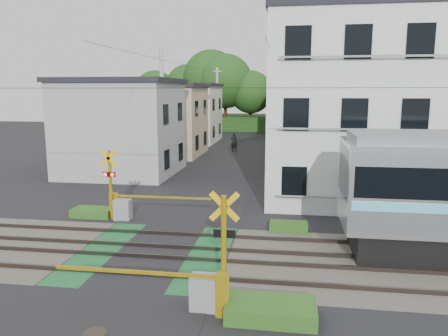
% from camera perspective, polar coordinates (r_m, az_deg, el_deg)
% --- Properties ---
extents(ground, '(120.00, 120.00, 0.00)m').
position_cam_1_polar(ground, '(15.51, -9.21, -10.87)').
color(ground, black).
extents(track_bed, '(120.00, 120.00, 0.14)m').
position_cam_1_polar(track_bed, '(15.49, -9.21, -10.74)').
color(track_bed, '#47423A').
rests_on(track_bed, ground).
extents(crossing_signal_near, '(4.74, 0.65, 3.09)m').
position_cam_1_polar(crossing_signal_near, '(11.36, -2.20, -14.90)').
color(crossing_signal_near, yellow).
rests_on(crossing_signal_near, ground).
extents(crossing_signal_far, '(4.74, 0.65, 3.09)m').
position_cam_1_polar(crossing_signal_far, '(19.42, -13.29, -4.51)').
color(crossing_signal_far, yellow).
rests_on(crossing_signal_far, ground).
extents(apartment_block, '(10.20, 8.36, 9.30)m').
position_cam_1_polar(apartment_block, '(23.62, 18.37, 7.49)').
color(apartment_block, silver).
rests_on(apartment_block, ground).
extents(houses_row, '(22.07, 31.35, 6.80)m').
position_cam_1_polar(houses_row, '(39.98, 2.39, 6.80)').
color(houses_row, '#9B9DA0').
rests_on(houses_row, ground).
extents(tree_hill, '(40.00, 12.96, 11.18)m').
position_cam_1_polar(tree_hill, '(62.04, 3.98, 9.56)').
color(tree_hill, '#1F4517').
rests_on(tree_hill, ground).
extents(catenary, '(60.00, 5.04, 7.00)m').
position_cam_1_polar(catenary, '(14.00, 14.50, 2.31)').
color(catenary, '#2D2D33').
rests_on(catenary, ground).
extents(utility_poles, '(7.90, 42.00, 8.00)m').
position_cam_1_polar(utility_poles, '(37.23, -0.10, 7.86)').
color(utility_poles, '#A5A5A0').
rests_on(utility_poles, ground).
extents(pedestrian, '(0.72, 0.53, 1.82)m').
position_cam_1_polar(pedestrian, '(39.80, 1.32, 3.42)').
color(pedestrian, '#252A2E').
rests_on(pedestrian, ground).
extents(manhole_cover, '(0.55, 0.55, 0.02)m').
position_cam_1_polar(manhole_cover, '(11.13, -16.52, -19.95)').
color(manhole_cover, '#2D261E').
rests_on(manhole_cover, ground).
extents(weed_patches, '(10.25, 8.80, 0.40)m').
position_cam_1_polar(weed_patches, '(14.94, -2.78, -10.82)').
color(weed_patches, '#2D5E1E').
rests_on(weed_patches, ground).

